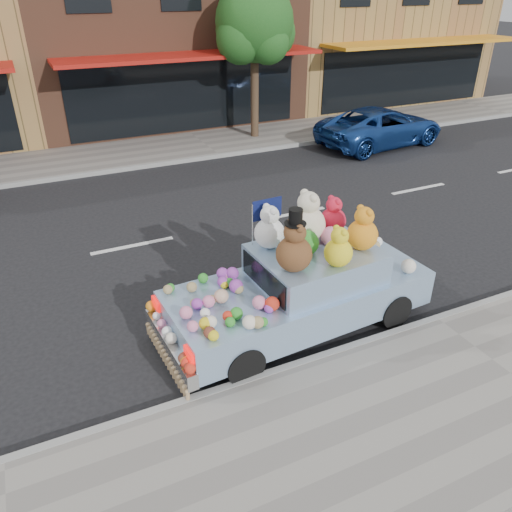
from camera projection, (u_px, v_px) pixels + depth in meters
ground at (293, 214)px, 12.41m from camera, size 120.00×120.00×0.00m
near_sidewalk at (510, 376)px, 7.23m from camera, size 60.00×3.00×0.12m
far_sidewalk at (203, 144)px, 17.52m from camera, size 60.00×3.00×0.12m
near_kerb at (436, 320)px, 8.42m from camera, size 60.00×0.12×0.13m
far_kerb at (219, 156)px, 16.33m from camera, size 60.00×0.12×0.13m
storefront_mid at (152, 22)px, 20.12m from camera, size 10.00×9.80×7.30m
storefront_right at (357, 15)px, 23.85m from camera, size 10.00×9.80×7.30m
street_tree at (255, 29)px, 16.56m from camera, size 3.00×2.70×5.22m
car_blue at (381, 127)px, 17.31m from camera, size 4.90×2.68×1.30m
art_car at (300, 283)px, 8.05m from camera, size 4.58×2.00×2.33m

